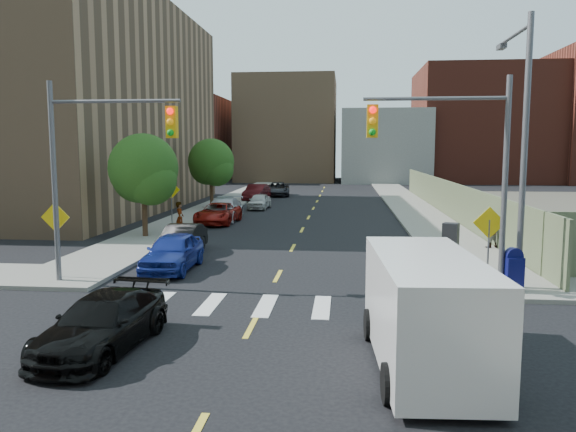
% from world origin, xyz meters
% --- Properties ---
extents(ground, '(160.00, 160.00, 0.00)m').
position_xyz_m(ground, '(0.00, 0.00, 0.00)').
color(ground, black).
rests_on(ground, ground).
extents(sidewalk_nw, '(3.50, 73.00, 0.15)m').
position_xyz_m(sidewalk_nw, '(-7.75, 41.50, 0.07)').
color(sidewalk_nw, gray).
rests_on(sidewalk_nw, ground).
extents(sidewalk_ne, '(3.50, 73.00, 0.15)m').
position_xyz_m(sidewalk_ne, '(7.75, 41.50, 0.07)').
color(sidewalk_ne, gray).
rests_on(sidewalk_ne, ground).
extents(fence_north, '(0.12, 44.00, 2.50)m').
position_xyz_m(fence_north, '(9.60, 28.00, 1.25)').
color(fence_north, '#6A714F').
rests_on(fence_north, ground).
extents(building_nw, '(22.00, 30.00, 16.00)m').
position_xyz_m(building_nw, '(-22.00, 30.00, 8.00)').
color(building_nw, '#8C6B4C').
rests_on(building_nw, ground).
extents(bg_bldg_west, '(14.00, 18.00, 12.00)m').
position_xyz_m(bg_bldg_west, '(-22.00, 70.00, 6.00)').
color(bg_bldg_west, '#592319').
rests_on(bg_bldg_west, ground).
extents(bg_bldg_midwest, '(14.00, 16.00, 15.00)m').
position_xyz_m(bg_bldg_midwest, '(-6.00, 72.00, 7.50)').
color(bg_bldg_midwest, '#8C6B4C').
rests_on(bg_bldg_midwest, ground).
extents(bg_bldg_center, '(12.00, 16.00, 10.00)m').
position_xyz_m(bg_bldg_center, '(8.00, 70.00, 5.00)').
color(bg_bldg_center, gray).
rests_on(bg_bldg_center, ground).
extents(bg_bldg_east, '(18.00, 18.00, 16.00)m').
position_xyz_m(bg_bldg_east, '(22.00, 72.00, 8.00)').
color(bg_bldg_east, '#592319').
rests_on(bg_bldg_east, ground).
extents(signal_nw, '(4.59, 0.30, 7.00)m').
position_xyz_m(signal_nw, '(-5.98, 6.00, 4.53)').
color(signal_nw, '#59595E').
rests_on(signal_nw, ground).
extents(signal_ne, '(4.59, 0.30, 7.00)m').
position_xyz_m(signal_ne, '(5.98, 6.00, 4.53)').
color(signal_ne, '#59595E').
rests_on(signal_ne, ground).
extents(streetlight_ne, '(0.25, 3.70, 9.00)m').
position_xyz_m(streetlight_ne, '(8.20, 6.90, 5.22)').
color(streetlight_ne, '#59595E').
rests_on(streetlight_ne, ground).
extents(warn_sign_nw, '(1.06, 0.06, 2.83)m').
position_xyz_m(warn_sign_nw, '(-7.80, 6.50, 1.99)').
color(warn_sign_nw, '#59595E').
rests_on(warn_sign_nw, ground).
extents(warn_sign_ne, '(1.06, 0.06, 2.83)m').
position_xyz_m(warn_sign_ne, '(7.20, 6.50, 1.99)').
color(warn_sign_ne, '#59595E').
rests_on(warn_sign_ne, ground).
extents(warn_sign_midwest, '(1.06, 0.06, 2.83)m').
position_xyz_m(warn_sign_midwest, '(-7.80, 20.00, 1.99)').
color(warn_sign_midwest, '#59595E').
rests_on(warn_sign_midwest, ground).
extents(tree_west_near, '(3.66, 3.64, 5.52)m').
position_xyz_m(tree_west_near, '(-8.00, 16.05, 3.48)').
color(tree_west_near, '#332114').
rests_on(tree_west_near, ground).
extents(tree_west_far, '(3.66, 3.64, 5.52)m').
position_xyz_m(tree_west_far, '(-8.00, 31.05, 3.48)').
color(tree_west_far, '#332114').
rests_on(tree_west_far, ground).
extents(parked_car_blue, '(1.73, 4.26, 1.45)m').
position_xyz_m(parked_car_blue, '(-4.20, 8.61, 0.72)').
color(parked_car_blue, navy).
rests_on(parked_car_blue, ground).
extents(parked_car_black, '(1.42, 4.03, 1.33)m').
position_xyz_m(parked_car_black, '(-4.81, 11.89, 0.66)').
color(parked_car_black, black).
rests_on(parked_car_black, ground).
extents(parked_car_red, '(2.43, 4.84, 1.31)m').
position_xyz_m(parked_car_red, '(-5.50, 22.19, 0.66)').
color(parked_car_red, maroon).
rests_on(parked_car_red, ground).
extents(parked_car_silver, '(2.13, 5.14, 1.49)m').
position_xyz_m(parked_car_silver, '(-5.50, 23.83, 0.74)').
color(parked_car_silver, '#B4B5BC').
rests_on(parked_car_silver, ground).
extents(parked_car_white, '(1.65, 3.68, 1.23)m').
position_xyz_m(parked_car_white, '(-4.20, 31.05, 0.62)').
color(parked_car_white, '#B5B5B5').
rests_on(parked_car_white, ground).
extents(parked_car_maroon, '(2.05, 4.71, 1.50)m').
position_xyz_m(parked_car_maroon, '(-5.50, 37.94, 0.75)').
color(parked_car_maroon, '#400C10').
rests_on(parked_car_maroon, ground).
extents(parked_car_grey, '(2.79, 5.20, 1.39)m').
position_xyz_m(parked_car_grey, '(-4.20, 43.37, 0.69)').
color(parked_car_grey, '#222227').
rests_on(parked_car_grey, ground).
extents(black_sedan, '(2.24, 4.60, 1.29)m').
position_xyz_m(black_sedan, '(-3.20, -0.07, 0.64)').
color(black_sedan, black).
rests_on(black_sedan, ground).
extents(cargo_van, '(2.51, 5.51, 2.47)m').
position_xyz_m(cargo_van, '(4.20, -0.23, 1.30)').
color(cargo_van, silver).
rests_on(cargo_van, ground).
extents(mailbox, '(0.67, 0.57, 1.42)m').
position_xyz_m(mailbox, '(7.87, 6.00, 0.84)').
color(mailbox, '#0D104F').
rests_on(mailbox, sidewalk_ne).
extents(payphone, '(0.68, 0.63, 1.85)m').
position_xyz_m(payphone, '(6.37, 8.61, 1.07)').
color(payphone, black).
rests_on(payphone, sidewalk_ne).
extents(pedestrian_west, '(0.54, 0.72, 1.77)m').
position_xyz_m(pedestrian_west, '(-6.30, 16.63, 1.03)').
color(pedestrian_west, gray).
rests_on(pedestrian_west, sidewalk_nw).
extents(pedestrian_east, '(0.92, 0.84, 1.54)m').
position_xyz_m(pedestrian_east, '(9.20, 14.20, 0.92)').
color(pedestrian_east, gray).
rests_on(pedestrian_east, sidewalk_ne).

